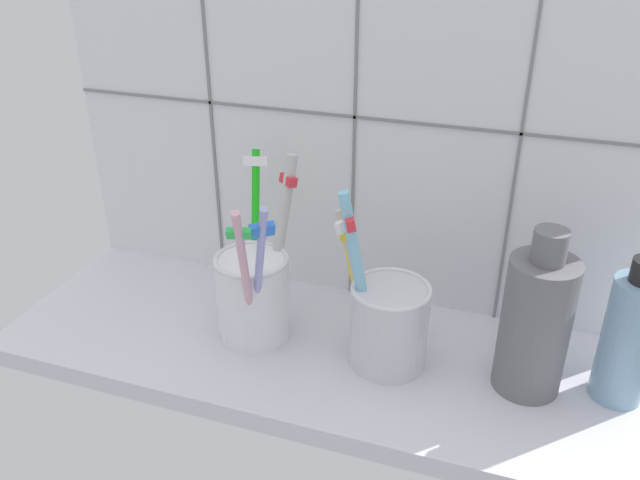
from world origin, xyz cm
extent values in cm
cube|color=silver|center=(0.00, 0.00, 1.00)|extent=(64.00, 22.00, 2.00)
cube|color=white|center=(0.00, 12.00, 22.50)|extent=(64.00, 2.00, 45.00)
cube|color=gray|center=(-16.00, 10.90, 22.50)|extent=(0.30, 0.20, 45.00)
cube|color=gray|center=(0.00, 10.90, 22.50)|extent=(0.30, 0.20, 45.00)
cube|color=gray|center=(16.00, 10.90, 22.50)|extent=(0.30, 0.20, 45.00)
cube|color=gray|center=(0.00, 10.90, 22.37)|extent=(64.00, 0.20, 0.30)
cylinder|color=white|center=(-6.97, 0.27, 6.34)|extent=(7.26, 7.26, 8.68)
torus|color=silver|center=(-6.97, 0.27, 10.68)|extent=(7.40, 7.40, 0.50)
cylinder|color=#D8A1B2|center=(-5.55, -4.16, 10.84)|extent=(2.84, 7.12, 17.15)
cube|color=green|center=(-4.90, -6.31, 16.93)|extent=(2.25, 1.45, 1.04)
cylinder|color=silver|center=(-5.18, 2.92, 11.32)|extent=(3.68, 4.26, 18.05)
cube|color=#E5333F|center=(-4.43, 3.86, 17.79)|extent=(2.15, 2.01, 1.07)
cylinder|color=#9DA0E4|center=(-4.80, -3.19, 10.74)|extent=(4.85, 5.60, 16.92)
cube|color=blue|center=(-3.49, -4.76, 16.76)|extent=(2.34, 2.20, 1.33)
cylinder|color=#1CC918|center=(-8.27, 3.95, 10.92)|extent=(2.29, 6.24, 17.28)
cube|color=white|center=(-8.83, 6.18, 18.33)|extent=(2.60, 1.59, 1.15)
cylinder|color=silver|center=(6.97, 0.27, 6.07)|extent=(7.38, 7.38, 8.14)
torus|color=silver|center=(6.97, 0.27, 10.14)|extent=(7.51, 7.51, 0.50)
cylinder|color=#81C8E7|center=(4.24, -0.97, 11.10)|extent=(4.27, 2.57, 17.58)
cube|color=#E5333F|center=(3.25, -1.40, 17.10)|extent=(1.85, 2.65, 1.15)
cylinder|color=yellow|center=(3.35, 1.28, 9.28)|extent=(4.26, 1.52, 14.00)
cube|color=yellow|center=(2.23, 1.42, 14.49)|extent=(1.13, 2.04, 1.14)
cylinder|color=beige|center=(3.64, 0.67, 9.63)|extent=(4.81, 1.16, 14.64)
cube|color=white|center=(2.06, 0.82, 15.56)|extent=(1.10, 2.58, 1.16)
cylinder|color=slate|center=(19.74, 0.69, 8.49)|extent=(6.04, 6.04, 12.97)
cylinder|color=slate|center=(19.74, 0.69, 16.44)|extent=(2.90, 2.90, 2.92)
cylinder|color=#7EA4C3|center=(27.45, 1.87, 7.94)|extent=(4.51, 4.51, 11.89)
camera|label=1|loc=(17.22, -49.86, 41.78)|focal=36.70mm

